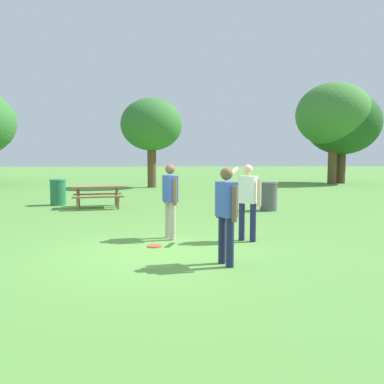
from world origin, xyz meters
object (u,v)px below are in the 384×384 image
(frisbee, at_px, (155,246))
(tree_back_right, at_px, (343,123))
(tree_slender_mid, at_px, (151,125))
(picnic_table_near, at_px, (98,192))
(trash_can_further_along, at_px, (58,192))
(trash_can_beside_table, at_px, (269,196))
(person_thrower, at_px, (226,209))
(tree_back_left, at_px, (334,115))
(person_bystander, at_px, (247,197))
(person_catcher, at_px, (170,196))

(frisbee, relative_size, tree_back_right, 0.05)
(frisbee, xyz_separation_m, tree_slender_mid, (-1.09, 15.35, 3.53))
(picnic_table_near, height_order, trash_can_further_along, trash_can_further_along)
(picnic_table_near, distance_m, trash_can_beside_table, 5.89)
(person_thrower, xyz_separation_m, tree_slender_mid, (-2.36, 16.78, 2.60))
(person_thrower, relative_size, tree_back_left, 0.25)
(person_bystander, bearing_deg, picnic_table_near, 126.93)
(picnic_table_near, bearing_deg, person_thrower, -64.52)
(trash_can_further_along, height_order, tree_back_left, tree_back_left)
(person_bystander, xyz_separation_m, tree_back_right, (9.12, 17.85, 2.96))
(tree_back_left, xyz_separation_m, tree_back_right, (0.72, 0.34, -0.46))
(person_bystander, height_order, tree_back_left, tree_back_left)
(person_thrower, distance_m, tree_back_right, 22.25)
(tree_back_right, bearing_deg, person_thrower, -116.36)
(tree_slender_mid, relative_size, tree_back_right, 0.84)
(trash_can_further_along, bearing_deg, person_bystander, -47.89)
(picnic_table_near, bearing_deg, frisbee, -69.14)
(picnic_table_near, height_order, tree_slender_mid, tree_slender_mid)
(frisbee, distance_m, trash_can_further_along, 8.10)
(tree_slender_mid, height_order, tree_back_right, tree_back_right)
(frisbee, xyz_separation_m, picnic_table_near, (-2.36, 6.21, 0.55))
(tree_back_left, bearing_deg, trash_can_further_along, -142.62)
(trash_can_beside_table, distance_m, trash_can_further_along, 7.64)
(trash_can_beside_table, distance_m, tree_back_left, 14.94)
(person_thrower, distance_m, tree_slender_mid, 17.14)
(frisbee, distance_m, tree_back_right, 21.76)
(trash_can_further_along, distance_m, tree_slender_mid, 9.32)
(picnic_table_near, height_order, tree_back_left, tree_back_left)
(person_bystander, relative_size, trash_can_beside_table, 1.71)
(person_thrower, relative_size, tree_back_right, 0.27)
(trash_can_further_along, relative_size, tree_back_left, 0.15)
(trash_can_further_along, bearing_deg, trash_can_beside_table, -13.03)
(person_catcher, distance_m, tree_back_left, 20.23)
(trash_can_beside_table, bearing_deg, tree_back_left, 61.49)
(picnic_table_near, distance_m, tree_back_right, 18.40)
(person_thrower, relative_size, trash_can_beside_table, 1.71)
(trash_can_beside_table, bearing_deg, frisbee, -123.09)
(person_thrower, distance_m, trash_can_further_along, 9.98)
(person_thrower, relative_size, person_catcher, 1.00)
(picnic_table_near, height_order, tree_back_right, tree_back_right)
(person_thrower, height_order, picnic_table_near, person_thrower)
(trash_can_beside_table, height_order, trash_can_further_along, same)
(person_catcher, xyz_separation_m, person_bystander, (1.65, -0.29, 0.02))
(person_bystander, relative_size, frisbee, 5.60)
(person_thrower, height_order, tree_back_left, tree_back_left)
(person_bystander, relative_size, tree_back_right, 0.27)
(person_thrower, relative_size, trash_can_further_along, 1.71)
(frisbee, bearing_deg, trash_can_further_along, 119.54)
(tree_slender_mid, relative_size, tree_back_left, 0.79)
(person_thrower, relative_size, picnic_table_near, 0.84)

